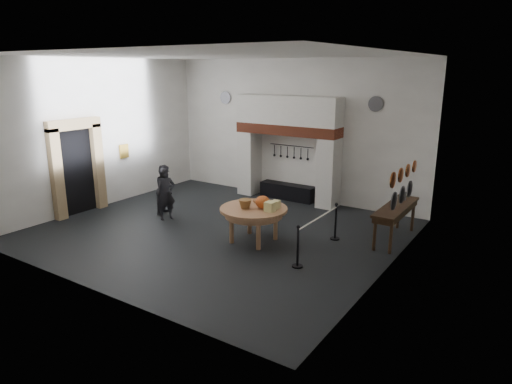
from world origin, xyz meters
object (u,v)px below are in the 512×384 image
Objects in this scene: visitor_far at (166,189)px; work_table at (254,209)px; barrier_post_near at (298,248)px; barrier_post_far at (336,222)px; side_table at (396,207)px; iron_range at (288,191)px; visitor_near at (166,194)px.

work_table is at bearing -110.98° from visitor_far.
barrier_post_near is 2.00m from barrier_post_far.
side_table is (6.36, 1.53, 0.14)m from visitor_far.
iron_range is 1.14× the size of work_table.
work_table is at bearing -145.32° from side_table.
visitor_far is (-3.45, 0.48, -0.11)m from work_table.
barrier_post_near is (4.70, -0.84, -0.30)m from visitor_near.
barrier_post_far reaches higher than work_table.
side_table is at bearing -89.49° from visitor_far.
side_table is at bearing -23.81° from iron_range.
barrier_post_far is (0.00, 2.00, 0.00)m from barrier_post_near.
visitor_far reaches higher than work_table.
barrier_post_far reaches higher than iron_range.
work_table is at bearing 155.29° from barrier_post_near.
barrier_post_near is at bearing -58.20° from iron_range.
visitor_far is (-0.40, 0.40, -0.01)m from visitor_near.
iron_range is 1.29× the size of visitor_far.
visitor_far is 1.63× the size of barrier_post_near.
work_table reaches higher than iron_range.
barrier_post_near is (-1.26, -2.77, -0.42)m from side_table.
visitor_far is at bearing 166.31° from barrier_post_near.
side_table and barrier_post_far have the same top height.
visitor_far reaches higher than iron_range.
barrier_post_near and barrier_post_far have the same top height.
barrier_post_far is at bearing -42.25° from iron_range.
visitor_near reaches higher than work_table.
iron_range is 1.27× the size of visitor_near.
side_table reaches higher than work_table.
work_table is 3.49m from visitor_far.
work_table is at bearing -72.68° from iron_range.
barrier_post_far is (2.84, -2.58, 0.20)m from iron_range.
iron_range is 2.11× the size of barrier_post_near.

